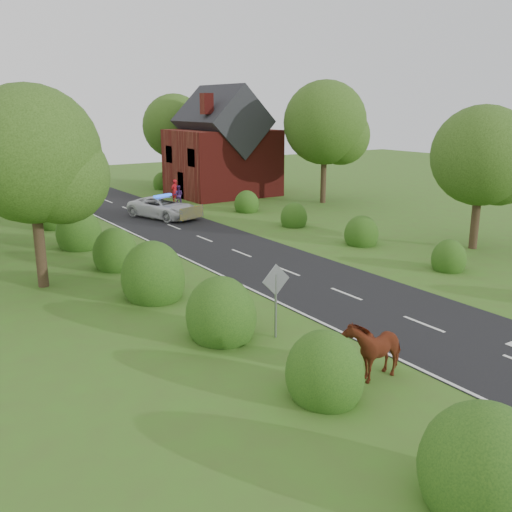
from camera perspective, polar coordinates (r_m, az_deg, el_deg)
ground at (r=21.06m, az=16.42°, el=-6.60°), size 120.00×120.00×0.00m
road at (r=32.22m, az=-4.33°, el=1.39°), size 6.00×70.00×0.02m
road_markings at (r=29.70m, az=-5.04°, el=0.24°), size 4.96×70.00×0.01m
hedgerow_left at (r=26.46m, az=-13.11°, el=-0.30°), size 2.75×50.41×3.00m
hedgerow_right at (r=32.92m, az=9.02°, el=2.50°), size 2.10×45.78×2.10m
tree_left_a at (r=24.91m, az=-20.92°, el=8.95°), size 5.74×5.60×8.38m
tree_right_a at (r=32.33m, az=22.03°, el=8.92°), size 5.33×5.20×7.56m
tree_right_b at (r=45.25m, az=7.34°, el=12.76°), size 6.56×6.40×9.40m
tree_right_c at (r=55.92m, az=-7.83°, el=12.51°), size 6.15×6.00×8.58m
road_sign at (r=18.61m, az=2.00°, el=-3.42°), size 1.06×0.08×2.53m
house at (r=49.21m, az=-3.42°, el=10.51°), size 8.00×7.40×9.17m
cow at (r=16.75m, az=11.66°, el=-9.33°), size 2.07×1.19×1.42m
police_van at (r=39.56m, az=-9.24°, el=4.82°), size 4.01×5.79×1.61m
pedestrian_red at (r=45.69m, az=-8.14°, el=6.44°), size 0.77×0.62×1.85m
pedestrian_purple at (r=44.60m, az=-7.78°, el=6.05°), size 0.95×0.90×1.54m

